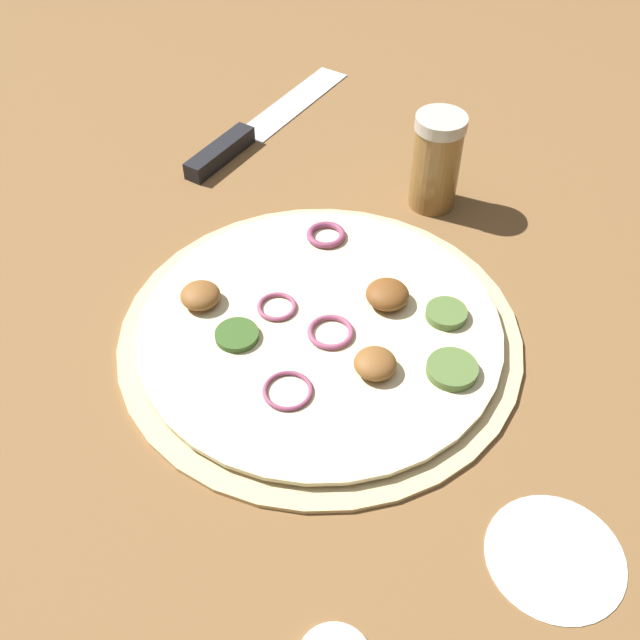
% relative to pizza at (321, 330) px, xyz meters
% --- Properties ---
extents(ground_plane, '(3.00, 3.00, 0.00)m').
position_rel_pizza_xyz_m(ground_plane, '(0.00, 0.00, -0.01)').
color(ground_plane, brown).
extents(pizza, '(0.33, 0.33, 0.03)m').
position_rel_pizza_xyz_m(pizza, '(0.00, 0.00, 0.00)').
color(pizza, beige).
rests_on(pizza, ground_plane).
extents(knife, '(0.10, 0.27, 0.02)m').
position_rel_pizza_xyz_m(knife, '(0.27, -0.13, -0.00)').
color(knife, silver).
rests_on(knife, ground_plane).
extents(spice_jar, '(0.05, 0.05, 0.09)m').
position_rel_pizza_xyz_m(spice_jar, '(0.06, -0.20, 0.04)').
color(spice_jar, olive).
rests_on(spice_jar, ground_plane).
extents(flour_patch, '(0.09, 0.09, 0.00)m').
position_rel_pizza_xyz_m(flour_patch, '(-0.24, 0.02, -0.01)').
color(flour_patch, white).
rests_on(flour_patch, ground_plane).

